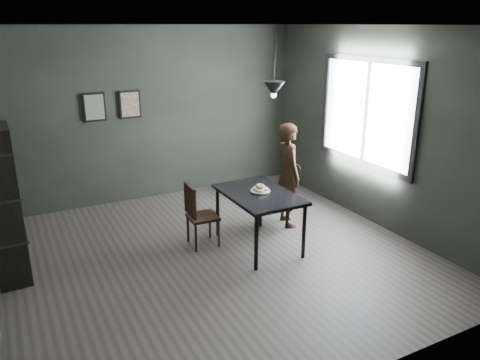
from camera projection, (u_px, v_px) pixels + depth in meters
name	position (u px, v px, depth m)	size (l,w,h in m)	color
ground	(218.00, 256.00, 5.97)	(5.00, 5.00, 0.00)	#332E2C
back_wall	(152.00, 115.00, 7.62)	(5.00, 0.10, 2.80)	black
ceiling	(214.00, 25.00, 5.08)	(5.00, 5.00, 0.02)	silver
window_assembly	(366.00, 112.00, 6.71)	(0.04, 1.96, 1.56)	white
cafe_table	(259.00, 199.00, 6.02)	(0.80, 1.20, 0.75)	black
white_plate	(260.00, 191.00, 6.04)	(0.23, 0.23, 0.01)	silver
donut_pile	(260.00, 189.00, 6.02)	(0.20, 0.21, 0.09)	#FBE4C3
woman	(288.00, 175.00, 6.69)	(0.55, 0.36, 1.52)	black
wood_chair	(197.00, 211.00, 6.09)	(0.39, 0.39, 0.86)	black
shelf_unit	(3.00, 206.00, 5.16)	(0.34, 0.60, 1.79)	black
pendant_lamp	(274.00, 89.00, 5.77)	(0.28, 0.28, 0.86)	black
framed_print_left	(94.00, 107.00, 7.14)	(0.34, 0.04, 0.44)	black
framed_print_right	(130.00, 104.00, 7.38)	(0.34, 0.04, 0.44)	black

